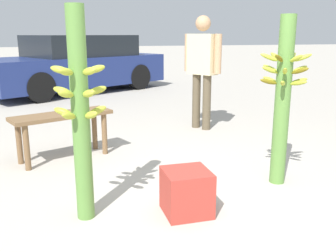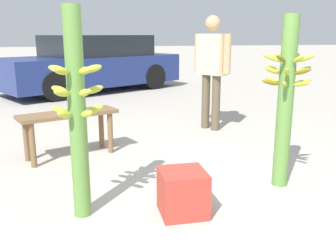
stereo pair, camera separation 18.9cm
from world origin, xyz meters
name	(u,v)px [view 1 (the left image)]	position (x,y,z in m)	size (l,w,h in m)	color
ground_plane	(207,216)	(0.00, 0.00, 0.00)	(80.00, 80.00, 0.00)	#B2AA9E
banana_stalk_left	(80,113)	(-0.88, 0.23, 0.80)	(0.40, 0.39, 1.54)	#5B8C3D
banana_stalk_center	(283,98)	(0.87, 0.45, 0.79)	(0.45, 0.44, 1.51)	#5B8C3D
vendor_person	(202,63)	(0.91, 2.56, 0.94)	(0.41, 0.59, 1.59)	brown
market_bench	(62,123)	(-1.02, 1.68, 0.41)	(1.12, 0.72, 0.51)	brown
parked_car	(77,65)	(-0.66, 6.74, 0.64)	(4.49, 3.55, 1.31)	navy
produce_crate	(187,192)	(-0.13, 0.09, 0.17)	(0.34, 0.34, 0.34)	#B2382D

